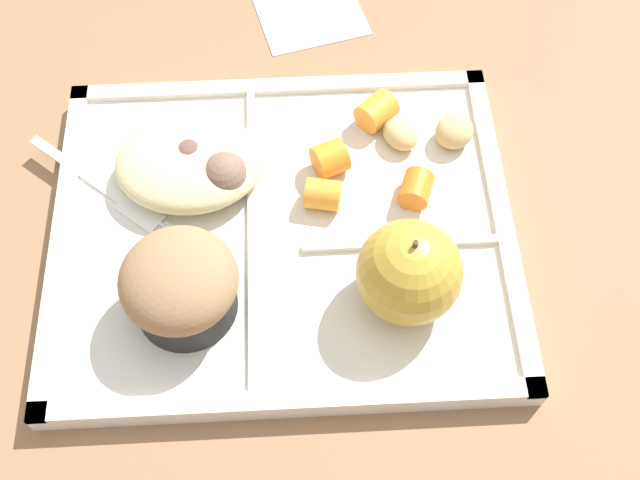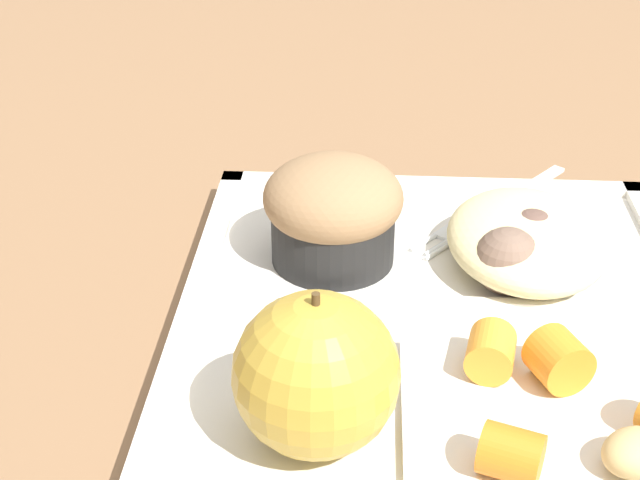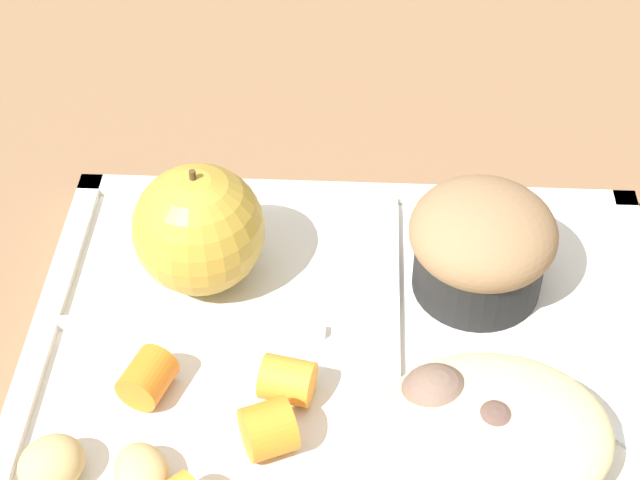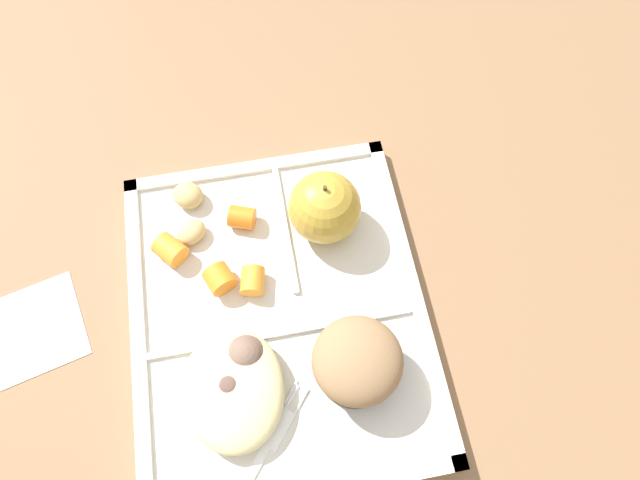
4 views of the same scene
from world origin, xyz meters
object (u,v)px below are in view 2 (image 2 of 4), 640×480
Objects in this scene: bran_muffin at (333,211)px; green_apple at (316,374)px; plastic_fork at (485,215)px; lunch_tray at (444,343)px.

green_apple is at bearing 180.00° from bran_muffin.
green_apple reaches higher than bran_muffin.
plastic_fork is (0.06, -0.10, -0.03)m from bran_muffin.
bran_muffin is 0.61× the size of plastic_fork.
plastic_fork is at bearing -58.71° from bran_muffin.
bran_muffin reaches higher than plastic_fork.
lunch_tray is 2.61× the size of plastic_fork.
lunch_tray is at bearing 165.49° from plastic_fork.
bran_muffin reaches higher than lunch_tray.
green_apple is 0.24m from plastic_fork.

